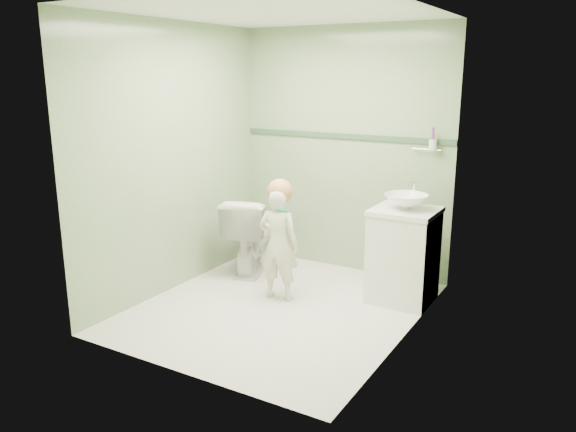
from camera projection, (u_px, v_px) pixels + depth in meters
The scene contains 12 objects.
ground at pixel (279, 308), 4.82m from camera, with size 2.50×2.50×0.00m, color beige.
room_shell at pixel (279, 169), 4.53m from camera, with size 2.50×2.54×2.40m.
trim_stripe at pixel (344, 136), 5.52m from camera, with size 2.20×0.02×0.05m, color #35553D.
vanity at pixel (403, 257), 4.90m from camera, with size 0.52×0.50×0.80m, color white.
counter at pixel (406, 211), 4.80m from camera, with size 0.54×0.52×0.04m, color white.
basin at pixel (406, 201), 4.78m from camera, with size 0.37×0.37×0.13m, color white.
faucet at pixel (414, 189), 4.91m from camera, with size 0.03×0.13×0.18m.
cup_holder at pixel (432, 144), 5.05m from camera, with size 0.26×0.07×0.21m.
toilet at pixel (251, 234), 5.65m from camera, with size 0.43×0.75×0.77m, color white.
toddler at pixel (279, 244), 4.92m from camera, with size 0.36×0.24×1.00m, color beige.
hair_cap at pixel (280, 192), 4.82m from camera, with size 0.22×0.22×0.22m, color #BF7D4F.
teal_toothbrush at pixel (281, 210), 4.69m from camera, with size 0.11×0.14×0.08m.
Camera 1 is at (2.32, -3.83, 1.95)m, focal length 35.18 mm.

